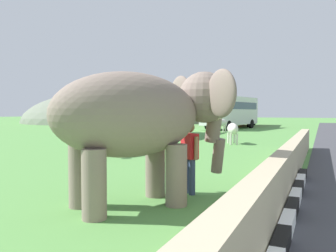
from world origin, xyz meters
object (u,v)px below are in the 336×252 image
Objects in this scene: bus_white at (231,110)px; bus_red at (243,110)px; elephant at (145,116)px; person_handler at (190,154)px; cow_near at (113,135)px; cow_mid at (233,129)px; bus_teal at (155,109)px; cow_far at (220,123)px.

bus_white is 1.05× the size of bus_red.
elephant is 1.56m from person_handler.
cow_near and cow_mid have the same top height.
bus_white is 17.55m from cow_mid.
bus_red reaches higher than person_handler.
bus_red is (38.69, 6.26, 0.28)m from elephant.
bus_white is 24.34m from cow_near.
person_handler reaches higher than cow_near.
bus_red reaches higher than cow_mid.
elephant is 0.42× the size of bus_red.
bus_teal is at bearing 28.96° from person_handler.
elephant is 2.38× the size of person_handler.
bus_teal is at bearing 26.00° from elephant.
person_handler is at bearing -24.91° from elephant.
person_handler is 0.88× the size of cow_near.
cow_near is (-24.29, -0.92, -1.21)m from bus_white.
cow_near is at bearing 47.05° from person_handler.
cow_near is (5.08, 5.45, -0.06)m from person_handler.
bus_white is at bearing -13.44° from bus_teal.
bus_red is at bearing 10.27° from person_handler.
bus_white is at bearing 10.82° from elephant.
elephant is 0.45× the size of bus_teal.
elephant reaches higher than cow_mid.
cow_mid is (13.57, 1.48, -0.93)m from elephant.
bus_red is at bearing 10.77° from cow_mid.
elephant reaches higher than cow_near.
elephant is 2.07× the size of cow_mid.
person_handler reaches higher than cow_far.
person_handler reaches higher than cow_mid.
person_handler is at bearing -170.75° from cow_mid.
bus_teal reaches higher than person_handler.
cow_far is (24.25, 5.25, -0.93)m from elephant.
person_handler is 0.96× the size of cow_far.
cow_far is at bearing -174.69° from bus_white.
person_handler is 7.45m from cow_near.
cow_mid is at bearing 9.25° from person_handler.
bus_white is 5.15× the size of cow_mid.
cow_mid is (-16.96, -4.35, -1.21)m from bus_white.
person_handler is 0.18× the size of bus_red.
elephant is 39.20m from bus_red.
bus_teal is at bearing 172.95° from bus_red.
bus_teal reaches higher than cow_far.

